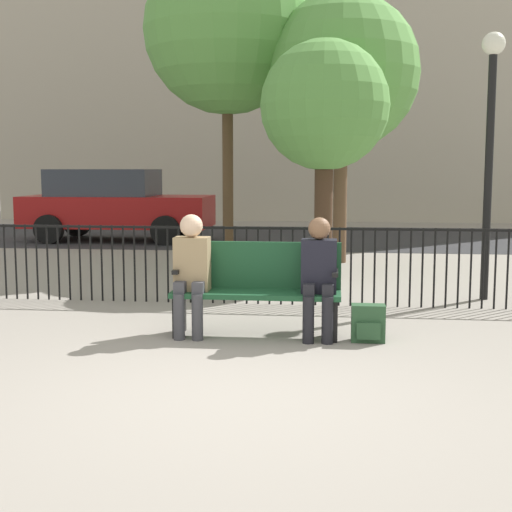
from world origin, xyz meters
name	(u,v)px	position (x,y,z in m)	size (l,w,h in m)	color
ground_plane	(228,396)	(0.00, 0.00, 0.00)	(80.00, 80.00, 0.00)	gray
park_bench	(257,286)	(0.00, 1.94, 0.49)	(1.66, 0.45, 0.92)	#194728
seated_person_0	(191,268)	(-0.63, 1.81, 0.68)	(0.34, 0.39, 1.20)	#3D3D42
seated_person_1	(319,271)	(0.61, 1.81, 0.67)	(0.34, 0.39, 1.18)	black
backpack	(368,324)	(1.09, 1.76, 0.18)	(0.32, 0.21, 0.36)	#284C2D
fence_railing	(270,259)	(-0.02, 3.53, 0.56)	(9.01, 0.03, 0.95)	black
tree_0	(227,31)	(-1.18, 7.85, 4.06)	(2.95, 2.95, 5.55)	#4C3823
tree_1	(342,73)	(0.85, 7.53, 3.26)	(2.65, 2.65, 4.60)	brown
tree_2	(325,107)	(0.59, 5.78, 2.54)	(1.92, 1.92, 3.54)	#422D1E
lamp_post	(491,122)	(2.65, 4.16, 2.21)	(0.28, 0.28, 3.29)	black
street_surface	(303,237)	(0.00, 12.00, 0.00)	(24.00, 6.00, 0.01)	#2B2B2D
parked_car_0	(114,204)	(-4.23, 10.77, 0.84)	(4.20, 1.94, 1.62)	maroon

